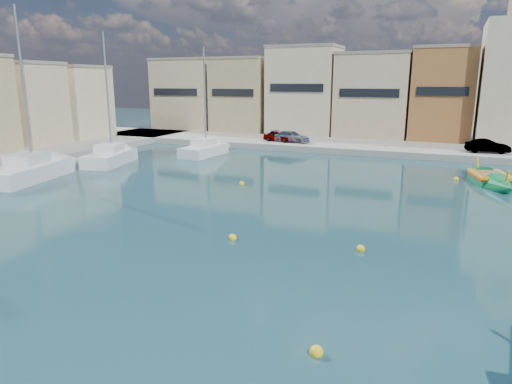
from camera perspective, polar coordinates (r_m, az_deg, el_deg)
The scene contains 9 objects.
ground at distance 16.27m, azimuth 11.59°, elevation -11.49°, with size 160.00×160.00×0.00m, color #14393E.
north_quay at distance 47.04m, azimuth 19.65°, elevation 4.97°, with size 80.00×8.00×0.60m, color gray.
north_townhouses at distance 54.04m, azimuth 27.79°, elevation 10.26°, with size 83.20×7.87×10.19m.
parked_cars at distance 46.41m, azimuth 10.76°, elevation 6.51°, with size 23.37×2.07×1.20m.
luzzu_green at distance 35.08m, azimuth 27.16°, elevation 1.40°, with size 3.94×8.09×2.47m.
yacht_north at distance 44.59m, azimuth -5.36°, elevation 5.42°, with size 2.55×8.01×10.59m.
yacht_midnorth at distance 41.84m, azimuth -16.71°, elevation 4.40°, with size 4.32×8.47×11.52m.
yacht_mid at distance 37.65m, azimuth -24.53°, elevation 2.80°, with size 4.72×10.41×12.70m.
mooring_buoys at distance 22.00m, azimuth 16.64°, elevation -4.79°, with size 26.73×24.60×0.36m.
Camera 1 is at (2.70, -14.50, 6.88)m, focal length 32.00 mm.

